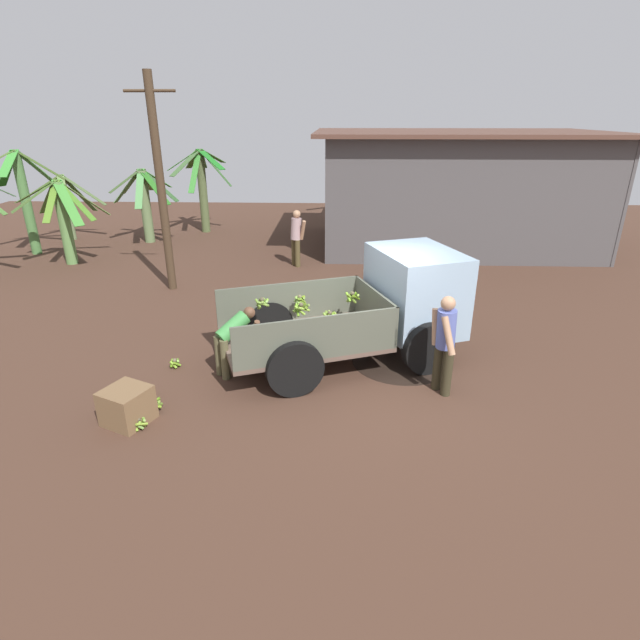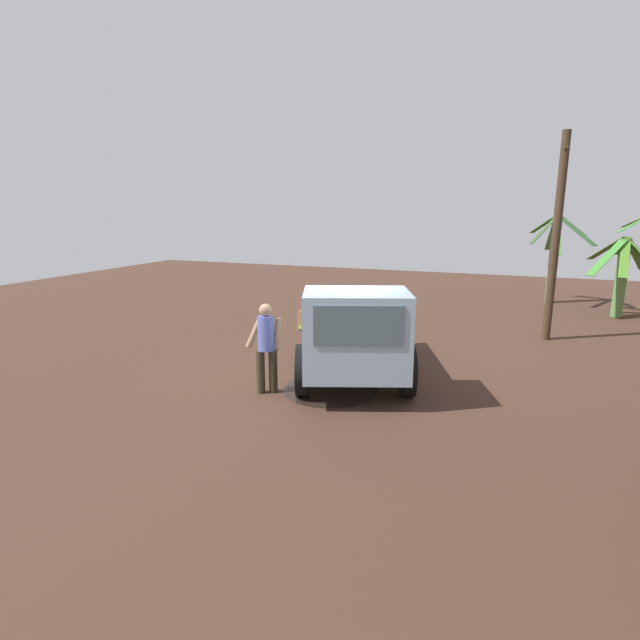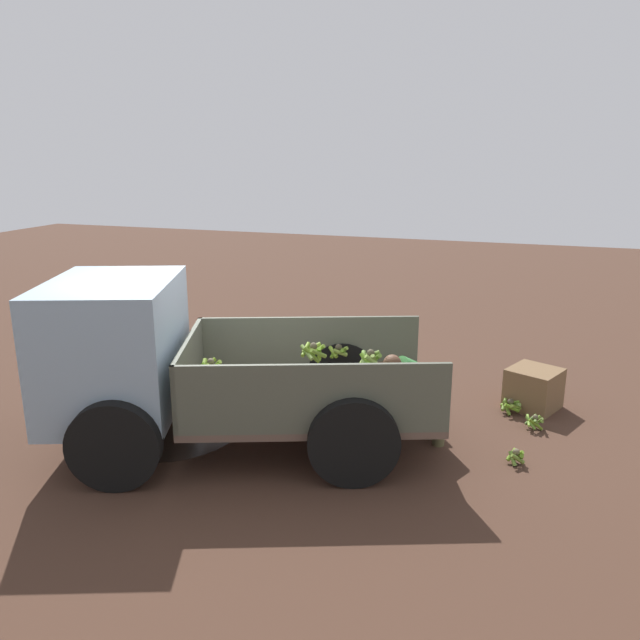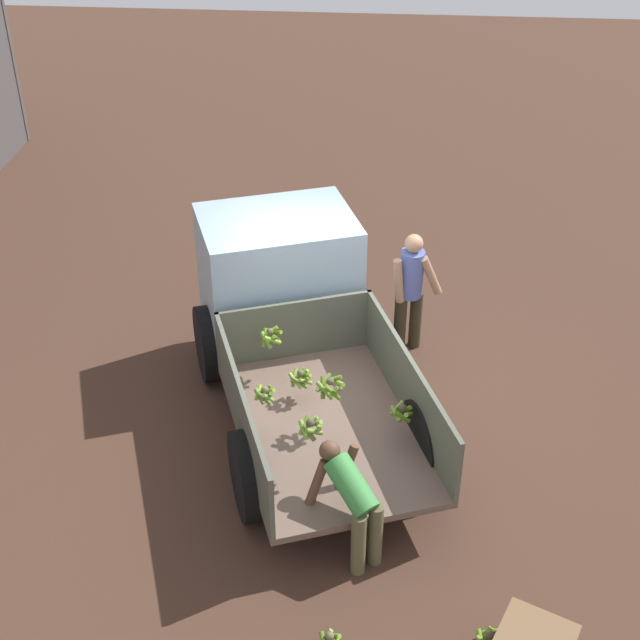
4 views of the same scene
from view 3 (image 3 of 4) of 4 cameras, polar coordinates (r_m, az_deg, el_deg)
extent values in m
plane|color=#452D21|center=(8.05, -8.40, -9.79)|extent=(36.00, 36.00, 0.00)
cylinder|color=black|center=(8.19, -13.60, -9.58)|extent=(1.83, 1.83, 0.01)
cube|color=brown|center=(7.40, -0.87, -7.52)|extent=(3.32, 2.75, 0.08)
cube|color=#525748|center=(6.39, -0.74, -7.25)|extent=(2.68, 1.03, 0.75)
cube|color=#525748|center=(8.11, -1.00, -2.30)|extent=(2.68, 1.03, 0.75)
cube|color=#525748|center=(7.36, -11.85, -4.50)|extent=(0.70, 1.78, 0.75)
cube|color=#95B0C7|center=(7.46, -18.25, -2.28)|extent=(1.92, 2.20, 1.51)
cube|color=#4C606B|center=(7.60, -23.44, -0.08)|extent=(0.54, 1.39, 0.66)
cylinder|color=black|center=(6.80, -18.29, -10.84)|extent=(0.98, 0.54, 0.96)
cylinder|color=black|center=(8.53, -14.72, -5.16)|extent=(0.98, 0.54, 0.96)
cylinder|color=black|center=(6.55, 3.08, -11.08)|extent=(0.98, 0.54, 0.96)
cylinder|color=black|center=(8.33, 1.95, -5.14)|extent=(0.98, 0.54, 0.96)
sphere|color=#4A4330|center=(6.86, 4.66, -3.04)|extent=(0.09, 0.09, 0.09)
cylinder|color=olive|center=(6.95, 4.72, -3.20)|extent=(0.21, 0.08, 0.12)
cylinder|color=#81A645|center=(6.92, 4.22, -3.42)|extent=(0.13, 0.19, 0.15)
cylinder|color=#77A045|center=(6.87, 4.01, -3.49)|extent=(0.10, 0.20, 0.14)
cylinder|color=#6CA029|center=(6.83, 4.27, -3.71)|extent=(0.19, 0.12, 0.16)
cylinder|color=#80A242|center=(6.81, 4.82, -3.76)|extent=(0.18, 0.13, 0.16)
cylinder|color=olive|center=(6.86, 5.03, -3.78)|extent=(0.08, 0.16, 0.19)
cylinder|color=olive|center=(6.90, 5.24, -3.45)|extent=(0.15, 0.19, 0.14)
sphere|color=brown|center=(6.90, -9.97, -3.79)|extent=(0.08, 0.08, 0.08)
cylinder|color=#71AD28|center=(6.91, -9.25, -4.27)|extent=(0.13, 0.21, 0.15)
cylinder|color=#5C7725|center=(6.98, -9.59, -4.25)|extent=(0.19, 0.08, 0.19)
cylinder|color=#5B7D1B|center=(6.99, -10.22, -4.07)|extent=(0.17, 0.20, 0.15)
cylinder|color=olive|center=(6.94, -10.62, -4.24)|extent=(0.10, 0.22, 0.15)
cylinder|color=#629820|center=(6.87, -10.21, -4.62)|extent=(0.18, 0.05, 0.20)
cylinder|color=olive|center=(6.87, -9.71, -4.60)|extent=(0.15, 0.17, 0.19)
sphere|color=#4D4532|center=(7.19, -0.60, -2.40)|extent=(0.08, 0.08, 0.08)
cylinder|color=#5B7C1E|center=(7.23, -1.33, -2.71)|extent=(0.05, 0.23, 0.13)
cylinder|color=olive|center=(7.15, -1.22, -2.99)|extent=(0.21, 0.17, 0.15)
cylinder|color=#55721C|center=(7.14, -0.75, -3.21)|extent=(0.21, 0.06, 0.19)
cylinder|color=olive|center=(7.14, -0.16, -3.06)|extent=(0.17, 0.21, 0.16)
cylinder|color=#5D901E|center=(7.22, -0.06, -3.10)|extent=(0.10, 0.19, 0.21)
cylinder|color=olive|center=(7.28, -0.26, -2.80)|extent=(0.22, 0.09, 0.18)
cylinder|color=olive|center=(7.29, -0.79, -2.56)|extent=(0.22, 0.17, 0.13)
sphere|color=#423B2B|center=(7.93, 1.71, -2.53)|extent=(0.09, 0.09, 0.09)
cylinder|color=olive|center=(8.00, 2.03, -2.80)|extent=(0.19, 0.11, 0.14)
cylinder|color=olive|center=(7.99, 1.37, -2.92)|extent=(0.11, 0.18, 0.16)
cylinder|color=olive|center=(7.91, 1.22, -2.94)|extent=(0.17, 0.17, 0.12)
cylinder|color=olive|center=(7.87, 1.84, -3.01)|extent=(0.19, 0.14, 0.12)
cylinder|color=#4B7518|center=(7.92, 2.20, -2.98)|extent=(0.05, 0.19, 0.14)
sphere|color=brown|center=(7.13, -5.36, -5.09)|extent=(0.08, 0.08, 0.08)
cylinder|color=olive|center=(7.22, -5.04, -5.30)|extent=(0.21, 0.06, 0.14)
cylinder|color=#78A628|center=(7.23, -5.49, -5.44)|extent=(0.18, 0.15, 0.17)
cylinder|color=#6DAF24|center=(7.18, -5.84, -5.64)|extent=(0.05, 0.18, 0.18)
cylinder|color=olive|center=(7.14, -5.92, -5.71)|extent=(0.16, 0.17, 0.17)
cylinder|color=olive|center=(7.10, -5.66, -5.82)|extent=(0.20, 0.07, 0.17)
cylinder|color=#7BA535|center=(7.08, -5.05, -5.73)|extent=(0.16, 0.19, 0.14)
cylinder|color=#5B7528|center=(7.11, -4.79, -5.66)|extent=(0.07, 0.21, 0.15)
cylinder|color=olive|center=(7.18, -4.78, -5.52)|extent=(0.17, 0.17, 0.16)
sphere|color=brown|center=(6.59, -1.89, -4.97)|extent=(0.08, 0.08, 0.08)
cylinder|color=#7CA726|center=(6.54, -2.21, -5.52)|extent=(0.18, 0.07, 0.11)
cylinder|color=#56732C|center=(6.55, -1.69, -5.60)|extent=(0.16, 0.14, 0.13)
cylinder|color=olive|center=(6.59, -1.44, -5.59)|extent=(0.05, 0.16, 0.15)
cylinder|color=#75A740|center=(6.63, -1.45, -5.47)|extent=(0.13, 0.14, 0.16)
cylinder|color=#5B8025|center=(6.66, -1.85, -5.37)|extent=(0.16, 0.08, 0.16)
cylinder|color=olive|center=(6.66, -2.21, -5.31)|extent=(0.13, 0.16, 0.14)
cylinder|color=#597C26|center=(6.61, -2.47, -5.42)|extent=(0.10, 0.18, 0.13)
cylinder|color=#342E1D|center=(9.26, -13.18, -3.89)|extent=(0.22, 0.22, 0.82)
cylinder|color=#342E1D|center=(9.04, -13.21, -4.36)|extent=(0.22, 0.22, 0.82)
cylinder|color=#5664B2|center=(8.93, -13.40, 0.33)|extent=(0.44, 0.43, 0.66)
sphere|color=tan|center=(8.83, -13.47, 3.09)|extent=(0.23, 0.23, 0.23)
cylinder|color=tan|center=(9.13, -12.52, 0.66)|extent=(0.27, 0.36, 0.60)
cylinder|color=tan|center=(8.74, -13.12, -0.19)|extent=(0.18, 0.21, 0.62)
cylinder|color=brown|center=(7.53, 10.88, -8.62)|extent=(0.20, 0.20, 0.74)
cylinder|color=brown|center=(7.69, 10.01, -8.06)|extent=(0.20, 0.20, 0.74)
cylinder|color=#3C8940|center=(7.29, 8.96, -5.02)|extent=(0.66, 0.63, 0.52)
sphere|color=brown|center=(7.06, 6.63, -3.99)|extent=(0.21, 0.21, 0.21)
cylinder|color=brown|center=(7.04, 7.49, -6.91)|extent=(0.27, 0.29, 0.54)
cylinder|color=brown|center=(7.33, 6.00, -5.92)|extent=(0.27, 0.29, 0.54)
sphere|color=brown|center=(7.40, 17.51, -11.44)|extent=(0.08, 0.08, 0.08)
cylinder|color=#75A640|center=(7.40, 17.19, -12.00)|extent=(0.12, 0.13, 0.16)
cylinder|color=olive|center=(7.37, 17.62, -12.01)|extent=(0.17, 0.09, 0.13)
cylinder|color=#59841D|center=(7.43, 17.93, -11.85)|extent=(0.05, 0.16, 0.13)
cylinder|color=#79A82B|center=(7.47, 17.59, -11.71)|extent=(0.15, 0.08, 0.15)
cylinder|color=#6E9E27|center=(7.45, 17.12, -11.68)|extent=(0.13, 0.15, 0.14)
sphere|color=#463F2D|center=(8.69, 17.04, -7.16)|extent=(0.08, 0.08, 0.08)
cylinder|color=olive|center=(8.72, 16.48, -7.42)|extent=(0.07, 0.21, 0.13)
cylinder|color=olive|center=(8.68, 16.69, -7.72)|extent=(0.15, 0.16, 0.18)
cylinder|color=#639423|center=(8.63, 17.15, -7.69)|extent=(0.21, 0.10, 0.13)
cylinder|color=olive|center=(8.66, 17.45, -7.61)|extent=(0.16, 0.19, 0.12)
cylinder|color=olive|center=(8.74, 17.49, -7.43)|extent=(0.14, 0.20, 0.13)
cylinder|color=olive|center=(8.78, 17.19, -7.26)|extent=(0.21, 0.10, 0.12)
cylinder|color=olive|center=(8.78, 16.77, -7.23)|extent=(0.20, 0.14, 0.12)
sphere|color=#4F4733|center=(8.31, 19.09, -8.43)|extent=(0.07, 0.07, 0.07)
cylinder|color=#55762E|center=(8.38, 18.71, -8.61)|extent=(0.16, 0.15, 0.13)
cylinder|color=#81B23A|center=(8.32, 18.51, -8.69)|extent=(0.06, 0.19, 0.10)
cylinder|color=#59842A|center=(8.29, 18.69, -8.91)|extent=(0.15, 0.15, 0.13)
cylinder|color=#567419|center=(8.27, 19.12, -9.01)|extent=(0.18, 0.06, 0.14)
cylinder|color=olive|center=(8.31, 19.32, -9.05)|extent=(0.13, 0.13, 0.17)
cylinder|color=olive|center=(8.34, 19.61, -8.75)|extent=(0.04, 0.19, 0.11)
cylinder|color=olive|center=(8.39, 19.28, -8.81)|extent=(0.14, 0.12, 0.17)
cylinder|color=olive|center=(8.40, 18.96, -8.65)|extent=(0.18, 0.07, 0.15)
sphere|color=#4D4632|center=(9.16, 17.45, -6.08)|extent=(0.07, 0.07, 0.07)
cylinder|color=olive|center=(9.14, 17.38, -6.64)|extent=(0.15, 0.05, 0.17)
cylinder|color=#578822|center=(9.13, 17.69, -6.56)|extent=(0.16, 0.14, 0.14)
cylinder|color=olive|center=(9.18, 17.89, -6.41)|extent=(0.04, 0.18, 0.13)
cylinder|color=#79AB2D|center=(9.22, 17.69, -6.44)|extent=(0.13, 0.14, 0.17)
cylinder|color=olive|center=(9.24, 17.38, -6.28)|extent=(0.18, 0.06, 0.14)
cylinder|color=#86AC37|center=(9.22, 17.05, -6.22)|extent=(0.14, 0.17, 0.12)
cylinder|color=olive|center=(9.19, 17.09, -6.48)|extent=(0.06, 0.15, 0.17)
cylinder|color=olive|center=(9.14, 17.11, -6.52)|extent=(0.14, 0.15, 0.15)
cube|color=brown|center=(8.94, 18.94, -5.94)|extent=(0.81, 0.81, 0.55)
camera|label=1|loc=(14.98, 7.66, 18.75)|focal=28.00mm
camera|label=2|loc=(12.94, -58.48, 8.31)|focal=28.00mm
camera|label=4|loc=(9.33, 60.80, 30.02)|focal=50.00mm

